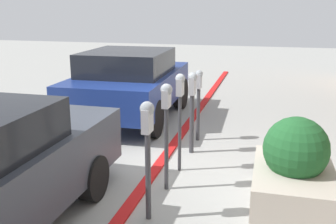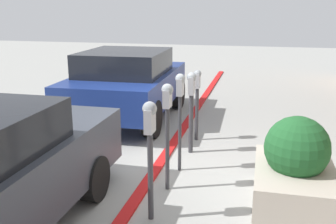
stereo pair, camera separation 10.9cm
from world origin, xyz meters
name	(u,v)px [view 2 (the right image)]	position (x,y,z in m)	size (l,w,h in m)	color
ground_plane	(163,168)	(0.00, 0.00, 0.00)	(40.00, 40.00, 0.00)	#999993
curb_strip	(158,166)	(0.00, 0.08, 0.02)	(19.00, 0.16, 0.04)	red
parking_meter_nearest	(150,136)	(-1.53, -0.24, 1.05)	(0.20, 0.17, 1.46)	#38383D
parking_meter_second	(167,112)	(-0.70, -0.24, 1.11)	(0.19, 0.16, 1.50)	#38383D
parking_meter_middle	(180,99)	(-0.03, -0.28, 1.14)	(0.17, 0.15, 1.52)	#38383D
parking_meter_fourth	(191,99)	(0.78, -0.30, 0.95)	(0.19, 0.16, 1.42)	#38383D
parking_meter_farthest	(197,92)	(1.45, -0.29, 0.93)	(0.17, 0.14, 1.35)	#38383D
planter_box	(295,171)	(-0.75, -1.92, 0.46)	(1.55, 0.99, 1.17)	#B2A899
parked_car_middle	(127,83)	(2.56, 1.47, 0.82)	(3.85, 2.04, 1.55)	navy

